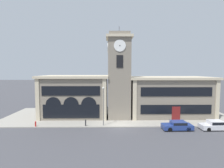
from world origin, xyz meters
name	(u,v)px	position (x,y,z in m)	size (l,w,h in m)	color
ground_plane	(121,128)	(0.00, 0.00, 0.00)	(300.00, 300.00, 0.00)	#424247
sidewalk_kerb	(119,116)	(0.00, 7.22, 0.07)	(44.16, 14.43, 0.15)	gray
clock_tower	(119,76)	(0.00, 5.62, 8.11)	(4.84, 4.84, 17.32)	gray
town_hall_left_wing	(76,95)	(-8.70, 7.96, 4.11)	(13.36, 9.57, 8.16)	gray
town_hall_right_wing	(168,96)	(10.22, 7.97, 3.98)	(16.41, 9.57, 7.91)	gray
parked_car_near	(177,125)	(8.69, -1.17, 0.71)	(4.56, 1.97, 1.35)	navy
parked_car_mid	(215,125)	(14.49, -1.17, 0.74)	(4.34, 1.91, 1.43)	silver
street_lamp	(103,101)	(-2.83, 0.68, 4.27)	(0.36, 0.36, 6.36)	#4C4C51
bollard	(86,123)	(-5.71, 0.48, 0.67)	(0.18, 0.18, 1.06)	black
fire_hydrant	(36,124)	(-13.77, 0.34, 0.57)	(0.22, 0.22, 0.87)	red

